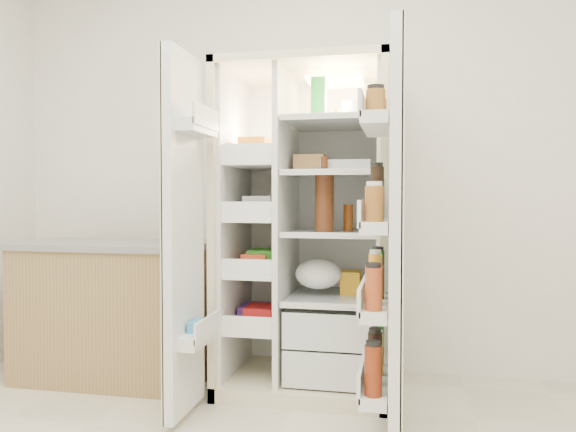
# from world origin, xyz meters

# --- Properties ---
(wall_back) EXTENTS (4.00, 0.02, 2.70)m
(wall_back) POSITION_xyz_m (0.00, 2.00, 1.35)
(wall_back) COLOR white
(wall_back) RESTS_ON floor
(refrigerator) EXTENTS (0.92, 0.70, 1.80)m
(refrigerator) POSITION_xyz_m (0.03, 1.65, 0.74)
(refrigerator) COLOR beige
(refrigerator) RESTS_ON floor
(freezer_door) EXTENTS (0.15, 0.40, 1.72)m
(freezer_door) POSITION_xyz_m (-0.48, 1.05, 0.89)
(freezer_door) COLOR silver
(freezer_door) RESTS_ON floor
(fridge_door) EXTENTS (0.17, 0.58, 1.72)m
(fridge_door) POSITION_xyz_m (0.50, 0.96, 0.87)
(fridge_door) COLOR silver
(fridge_door) RESTS_ON floor
(kitchen_counter) EXTENTS (1.12, 0.59, 0.81)m
(kitchen_counter) POSITION_xyz_m (-1.11, 1.53, 0.41)
(kitchen_counter) COLOR #94784A
(kitchen_counter) RESTS_ON floor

